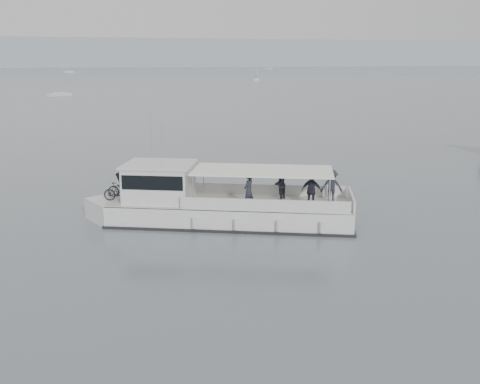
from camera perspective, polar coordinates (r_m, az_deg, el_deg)
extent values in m
plane|color=slate|center=(27.01, -12.28, -3.80)|extent=(1400.00, 1400.00, 0.00)
cube|color=#939EA8|center=(585.77, -15.10, 14.13)|extent=(1400.00, 90.00, 28.00)
cube|color=white|center=(27.09, -1.02, -2.42)|extent=(12.43, 7.35, 1.31)
cube|color=white|center=(28.47, -13.18, -1.98)|extent=(3.06, 3.06, 1.31)
cube|color=beige|center=(26.91, -1.03, -1.08)|extent=(12.43, 7.35, 0.06)
cube|color=black|center=(27.20, -1.02, -3.23)|extent=(12.66, 7.54, 0.18)
cube|color=white|center=(28.17, 3.03, 0.22)|extent=(7.55, 2.99, 0.60)
cube|color=white|center=(25.17, 2.61, -1.45)|extent=(7.55, 2.99, 0.60)
cube|color=white|center=(26.75, 11.80, -0.81)|extent=(1.25, 3.04, 0.60)
cube|color=white|center=(27.38, -8.58, 0.98)|extent=(3.98, 3.69, 1.81)
cube|color=black|center=(27.79, -11.71, 1.35)|extent=(1.43, 2.55, 1.17)
cube|color=black|center=(27.31, -8.61, 1.60)|extent=(3.81, 3.66, 0.70)
cube|color=white|center=(27.18, -8.66, 2.94)|extent=(4.24, 3.96, 0.10)
cube|color=white|center=(26.37, 2.43, 2.30)|extent=(7.47, 5.28, 0.08)
cylinder|color=silver|center=(25.61, -5.02, 0.00)|extent=(0.08, 0.08, 1.66)
cylinder|color=silver|center=(28.30, -3.91, 1.38)|extent=(0.08, 0.08, 1.66)
cylinder|color=silver|center=(25.17, 9.52, -0.39)|extent=(0.08, 0.08, 1.66)
cylinder|color=silver|center=(27.90, 9.23, 1.04)|extent=(0.08, 0.08, 1.66)
cylinder|color=silver|center=(27.99, -9.48, 5.95)|extent=(0.04, 0.04, 2.62)
cylinder|color=silver|center=(26.22, -8.28, 5.01)|extent=(0.04, 0.04, 2.21)
cylinder|color=silver|center=(25.64, -4.89, -3.31)|extent=(0.31, 0.31, 0.50)
cylinder|color=silver|center=(25.33, -0.41, -3.47)|extent=(0.31, 0.31, 0.50)
cylinder|color=silver|center=(25.18, 4.16, -3.62)|extent=(0.31, 0.31, 0.50)
cylinder|color=silver|center=(25.20, 8.74, -3.74)|extent=(0.31, 0.31, 0.50)
imported|color=black|center=(28.43, -12.27, 0.36)|extent=(1.83, 1.18, 0.91)
imported|color=black|center=(27.69, -12.79, 0.02)|extent=(1.65, 0.99, 0.96)
imported|color=#252832|center=(25.72, 0.93, 0.15)|extent=(0.73, 0.72, 1.69)
imported|color=#252832|center=(27.19, 4.21, 0.88)|extent=(1.03, 1.03, 1.69)
imported|color=#252832|center=(25.91, 7.65, 0.13)|extent=(1.05, 0.91, 1.69)
imported|color=#252832|center=(26.93, 9.76, 0.58)|extent=(1.25, 0.98, 1.69)
cube|color=white|center=(128.38, -18.72, 9.80)|extent=(5.40, 5.05, 0.75)
cube|color=white|center=(128.36, -18.73, 9.94)|extent=(2.51, 2.48, 0.45)
cylinder|color=silver|center=(128.22, -18.84, 11.31)|extent=(0.08, 0.08, 6.18)
cube|color=white|center=(350.98, -17.79, 12.09)|extent=(6.80, 4.80, 0.75)
cube|color=white|center=(350.97, -17.79, 12.14)|extent=(2.87, 2.66, 0.45)
cylinder|color=silver|center=(350.92, -17.84, 12.73)|extent=(0.08, 0.08, 7.20)
cube|color=white|center=(208.30, 1.86, 11.86)|extent=(4.29, 6.20, 0.75)
cube|color=white|center=(208.29, 1.86, 11.95)|extent=(2.40, 2.60, 0.45)
cylinder|color=silver|center=(208.19, 1.87, 12.84)|extent=(0.08, 0.08, 6.56)
cube|color=white|center=(445.25, 3.08, 12.99)|extent=(5.62, 5.79, 0.75)
cube|color=white|center=(445.24, 3.08, 13.03)|extent=(2.71, 2.73, 0.45)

